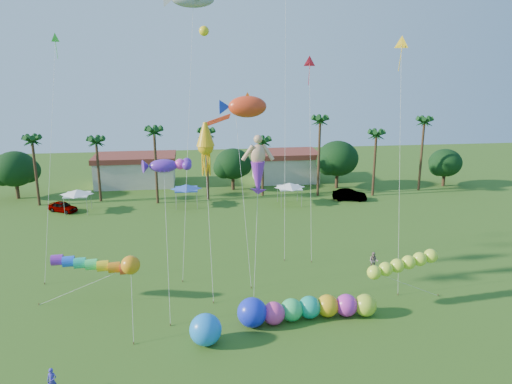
{
  "coord_description": "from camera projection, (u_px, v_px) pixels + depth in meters",
  "views": [
    {
      "loc": [
        -5.0,
        -28.63,
        19.51
      ],
      "look_at": [
        0.0,
        10.0,
        9.0
      ],
      "focal_mm": 35.0,
      "sensor_mm": 36.0,
      "label": 1
    }
  ],
  "objects": [
    {
      "name": "delta_kite_green",
      "position": [
        55.0,
        46.0,
        43.35
      ],
      "size": [
        2.39,
        4.88,
        21.63
      ],
      "color": "#40E135",
      "rests_on": "ground"
    },
    {
      "name": "spectator_b",
      "position": [
        374.0,
        261.0,
        47.26
      ],
      "size": [
        1.06,
        1.0,
        1.75
      ],
      "primitive_type": "imported",
      "rotation": [
        0.0,
        0.0,
        -0.52
      ],
      "color": "gray",
      "rests_on": "ground"
    },
    {
      "name": "car_b",
      "position": [
        350.0,
        195.0,
        70.38
      ],
      "size": [
        4.99,
        2.66,
        1.56
      ],
      "primitive_type": "imported",
      "rotation": [
        0.0,
        0.0,
        1.35
      ],
      "color": "#4C4C54",
      "rests_on": "ground"
    },
    {
      "name": "ground",
      "position": [
        275.0,
        361.0,
        33.11
      ],
      "size": [
        160.0,
        160.0,
        0.0
      ],
      "primitive_type": "plane",
      "color": "#285116",
      "rests_on": "ground"
    },
    {
      "name": "fish_kite",
      "position": [
        248.0,
        107.0,
        44.67
      ],
      "size": [
        5.31,
        6.32,
        16.35
      ],
      "color": "red",
      "rests_on": "ground"
    },
    {
      "name": "squid_kite",
      "position": [
        206.0,
        147.0,
        42.45
      ],
      "size": [
        1.77,
        5.78,
        14.37
      ],
      "color": "gold",
      "rests_on": "ground"
    },
    {
      "name": "orange_ball_kite",
      "position": [
        131.0,
        265.0,
        35.66
      ],
      "size": [
        1.73,
        2.9,
        5.86
      ],
      "color": "orange",
      "rests_on": "ground"
    },
    {
      "name": "rainbow_tube",
      "position": [
        105.0,
        270.0,
        40.16
      ],
      "size": [
        8.88,
        1.53,
        3.43
      ],
      "color": "#F2401A",
      "rests_on": "ground"
    },
    {
      "name": "tent_row",
      "position": [
        186.0,
        188.0,
        66.44
      ],
      "size": [
        31.0,
        4.0,
        0.6
      ],
      "color": "white",
      "rests_on": "ground"
    },
    {
      "name": "caterpillar_inflatable",
      "position": [
        302.0,
        309.0,
        38.11
      ],
      "size": [
        11.02,
        2.8,
        2.24
      ],
      "rotation": [
        0.0,
        0.0,
        0.07
      ],
      "color": "#D63891",
      "rests_on": "ground"
    },
    {
      "name": "tree_line",
      "position": [
        250.0,
        163.0,
        74.57
      ],
      "size": [
        69.46,
        8.91,
        11.0
      ],
      "color": "#3A2819",
      "rests_on": "ground"
    },
    {
      "name": "blue_ball",
      "position": [
        206.0,
        330.0,
        34.84
      ],
      "size": [
        2.27,
        2.27,
        2.27
      ],
      "primitive_type": "sphere",
      "color": "#197BE7",
      "rests_on": "ground"
    },
    {
      "name": "car_a",
      "position": [
        63.0,
        207.0,
        65.14
      ],
      "size": [
        4.3,
        3.45,
        1.37
      ],
      "primitive_type": "imported",
      "rotation": [
        0.0,
        0.0,
        1.04
      ],
      "color": "#4C4C54",
      "rests_on": "ground"
    },
    {
      "name": "lobster_kite",
      "position": [
        164.0,
        166.0,
        38.32
      ],
      "size": [
        4.29,
        5.69,
        12.21
      ],
      "color": "#5923B0",
      "rests_on": "ground"
    },
    {
      "name": "buildings_row",
      "position": [
        205.0,
        170.0,
        80.08
      ],
      "size": [
        35.0,
        7.0,
        4.0
      ],
      "color": "beige",
      "rests_on": "ground"
    },
    {
      "name": "delta_kite_yellow",
      "position": [
        401.0,
        47.0,
        40.56
      ],
      "size": [
        1.23,
        4.19,
        21.27
      ],
      "color": "yellow",
      "rests_on": "ground"
    },
    {
      "name": "green_worm",
      "position": [
        374.0,
        272.0,
        39.27
      ],
      "size": [
        9.43,
        2.05,
        3.83
      ],
      "color": "#C4EE35",
      "rests_on": "ground"
    },
    {
      "name": "merman_kite",
      "position": [
        258.0,
        169.0,
        40.24
      ],
      "size": [
        2.38,
        4.29,
        13.17
      ],
      "color": "tan",
      "rests_on": "ground"
    },
    {
      "name": "spectator_a",
      "position": [
        52.0,
        381.0,
        29.9
      ],
      "size": [
        0.61,
        0.43,
        1.58
      ],
      "primitive_type": "imported",
      "rotation": [
        0.0,
        0.0,
        -0.09
      ],
      "color": "#3731AB",
      "rests_on": "ground"
    },
    {
      "name": "delta_kite_red",
      "position": [
        309.0,
        65.0,
        48.54
      ],
      "size": [
        1.34,
        4.7,
        19.72
      ],
      "color": "red",
      "rests_on": "ground"
    }
  ]
}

